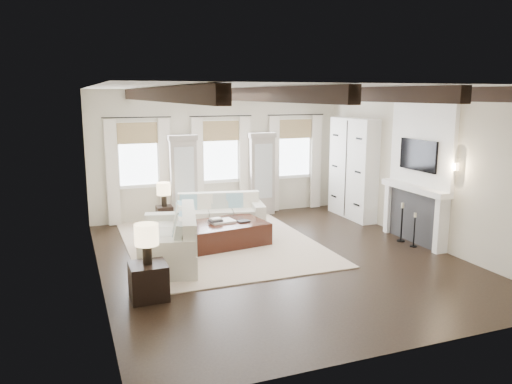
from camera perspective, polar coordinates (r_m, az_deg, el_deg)
name	(u,v)px	position (r m, az deg, el deg)	size (l,w,h in m)	color
ground	(278,258)	(9.61, 2.56, -7.60)	(7.50, 7.50, 0.00)	black
room_shell	(295,153)	(10.30, 4.49, 4.43)	(6.54, 7.54, 3.22)	beige
area_rug	(220,242)	(10.62, -4.15, -5.72)	(3.79, 4.84, 0.02)	beige
sofa_back	(220,216)	(11.45, -4.13, -2.75)	(2.11, 1.27, 0.85)	silver
sofa_left	(172,241)	(9.45, -9.55, -5.57)	(1.46, 2.40, 0.96)	silver
ottoman	(222,234)	(10.40, -3.91, -4.80)	(1.78, 1.11, 0.47)	black
tray	(222,221)	(10.40, -3.92, -3.35)	(0.50, 0.38, 0.04)	white
book_lower	(215,221)	(10.30, -4.66, -3.28)	(0.26, 0.20, 0.04)	#262628
book_upper	(216,219)	(10.30, -4.62, -3.07)	(0.22, 0.17, 0.03)	beige
book_loose	(244,221)	(10.40, -1.44, -3.37)	(0.24, 0.18, 0.03)	#262628
side_table_front	(148,281)	(7.91, -12.19, -9.93)	(0.55, 0.55, 0.55)	black
lamp_front	(147,237)	(7.69, -12.40, -5.04)	(0.36, 0.36, 0.62)	black
side_table_back	(165,217)	(11.79, -10.39, -2.87)	(0.36, 0.36, 0.54)	black
lamp_back	(164,190)	(11.65, -10.50, 0.20)	(0.32, 0.32, 0.55)	black
candlestick_near	(414,233)	(10.74, 17.62, -4.46)	(0.14, 0.14, 0.71)	black
candlestick_far	(402,225)	(11.04, 16.30, -3.69)	(0.17, 0.17, 0.83)	black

